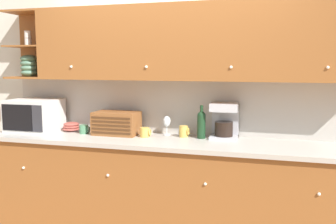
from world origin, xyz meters
TOP-DOWN VIEW (x-y plane):
  - ground_plane at (0.00, 0.00)m, footprint 24.00×24.00m
  - wall_back at (0.00, 0.03)m, footprint 5.93×0.06m
  - counter_unit at (0.00, -0.32)m, footprint 3.55×0.66m
  - backsplash_panel at (0.00, -0.01)m, footprint 3.53×0.01m
  - upper_cabinets at (0.15, -0.16)m, footprint 3.53×0.34m
  - microwave at (-1.44, -0.27)m, footprint 0.49×0.42m
  - bowl_stack_on_counter at (-1.07, -0.17)m, footprint 0.19×0.19m
  - mug at (-0.87, -0.26)m, footprint 0.10×0.09m
  - bread_box at (-0.53, -0.22)m, footprint 0.44×0.28m
  - mug_patterned_third at (-0.21, -0.27)m, footprint 0.10×0.09m
  - wine_glass at (-0.05, -0.10)m, footprint 0.07×0.07m
  - mug_blue_second at (0.14, -0.16)m, footprint 0.10×0.08m
  - wine_bottle at (0.32, -0.18)m, footprint 0.08×0.08m
  - coffee_maker at (0.52, -0.12)m, footprint 0.25×0.23m

SIDE VIEW (x-z plane):
  - ground_plane at x=0.00m, z-range 0.00..0.00m
  - counter_unit at x=0.00m, z-range 0.00..0.94m
  - mug at x=-0.87m, z-range 0.93..1.02m
  - bowl_stack_on_counter at x=-1.07m, z-range 0.93..1.03m
  - mug_patterned_third at x=-0.21m, z-range 0.93..1.03m
  - mug_blue_second at x=0.14m, z-range 0.93..1.04m
  - bread_box at x=-0.53m, z-range 0.93..1.16m
  - wine_glass at x=-0.05m, z-range 0.97..1.16m
  - wine_bottle at x=0.32m, z-range 0.92..1.23m
  - microwave at x=-1.44m, z-range 0.93..1.26m
  - coffee_maker at x=0.52m, z-range 0.94..1.27m
  - backsplash_panel at x=0.00m, z-range 0.93..1.48m
  - wall_back at x=0.00m, z-range 0.00..2.60m
  - upper_cabinets at x=0.15m, z-range 1.48..2.18m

